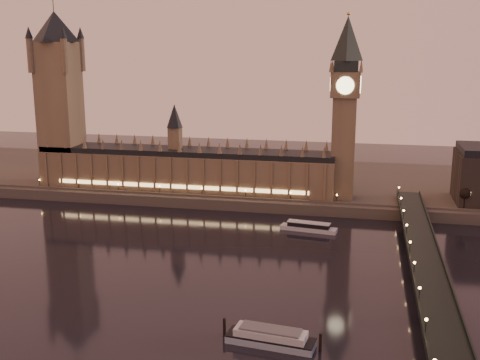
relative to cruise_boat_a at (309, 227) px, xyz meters
name	(u,v)px	position (x,y,z in m)	size (l,w,h in m)	color
ground	(194,279)	(-39.74, -73.20, -2.03)	(700.00, 700.00, 0.00)	black
far_embankment	(307,183)	(-9.74, 91.80, 0.97)	(560.00, 130.00, 6.00)	#423D35
palace_of_westminster	(185,164)	(-79.86, 47.79, 19.68)	(180.00, 26.62, 52.00)	brown
victoria_tower	(59,89)	(-159.74, 47.80, 63.76)	(31.68, 31.68, 118.00)	brown
big_ben	(345,97)	(14.25, 47.78, 61.92)	(17.68, 17.68, 104.00)	brown
westminster_bridge	(429,284)	(51.87, -73.20, 3.49)	(13.20, 260.00, 15.30)	black
bare_tree_0	(462,192)	(78.67, 35.80, 13.68)	(6.39, 6.39, 13.00)	black
cruise_boat_a	(309,227)	(0.00, 0.00, 0.00)	(29.36, 10.13, 4.60)	silver
moored_barge	(271,337)	(-0.78, -120.48, 0.52)	(32.73, 11.47, 6.05)	#94A9BD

